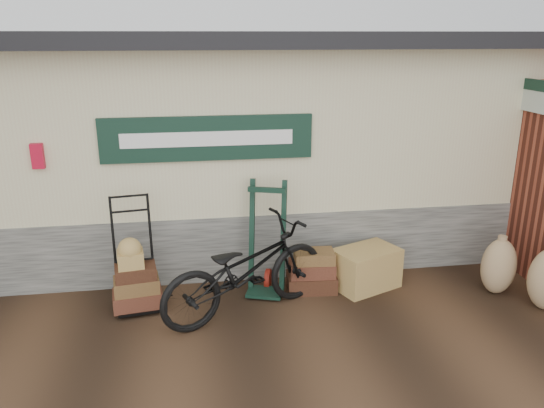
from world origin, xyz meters
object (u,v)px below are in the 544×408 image
at_px(bicycle, 246,265).
at_px(wicker_hamper, 366,268).
at_px(green_barrow, 267,238).
at_px(porter_trolley, 134,252).
at_px(suitcase_stack, 312,270).

bearing_deg(bicycle, wicker_hamper, -98.81).
bearing_deg(wicker_hamper, green_barrow, 176.42).
relative_size(porter_trolley, wicker_hamper, 1.71).
height_order(porter_trolley, bicycle, porter_trolley).
bearing_deg(green_barrow, wicker_hamper, 15.13).
xyz_separation_m(porter_trolley, bicycle, (1.30, -0.42, -0.07)).
bearing_deg(suitcase_stack, green_barrow, 173.46).
xyz_separation_m(green_barrow, suitcase_stack, (0.57, -0.07, -0.45)).
distance_m(porter_trolley, wicker_hamper, 2.95).
distance_m(suitcase_stack, wicker_hamper, 0.72).
distance_m(porter_trolley, bicycle, 1.36).
bearing_deg(porter_trolley, bicycle, -25.84).
height_order(porter_trolley, wicker_hamper, porter_trolley).
bearing_deg(green_barrow, bicycle, -102.67).
distance_m(porter_trolley, green_barrow, 1.63).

